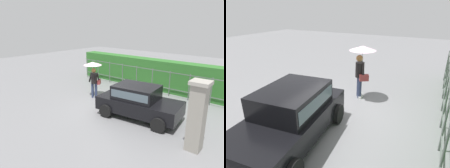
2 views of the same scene
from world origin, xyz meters
TOP-DOWN VIEW (x-y plane):
  - ground_plane at (0.00, 0.00)m, footprint 40.00×40.00m
  - car at (1.72, -0.25)m, footprint 3.89×2.21m
  - pedestrian at (-1.66, 0.34)m, footprint 1.02×1.02m
  - gate_pillar at (4.61, -1.19)m, footprint 0.60×0.60m
  - fence_section at (0.40, 3.32)m, footprint 11.49×0.05m
  - hedge_row at (0.40, 4.14)m, footprint 12.44×0.90m

SIDE VIEW (x-z plane):
  - ground_plane at x=0.00m, z-range 0.00..0.00m
  - car at x=1.72m, z-range 0.06..1.54m
  - fence_section at x=0.40m, z-range 0.07..1.57m
  - hedge_row at x=0.40m, z-range 0.00..1.90m
  - gate_pillar at x=4.61m, z-range 0.03..2.45m
  - pedestrian at x=-1.66m, z-range 0.49..2.54m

